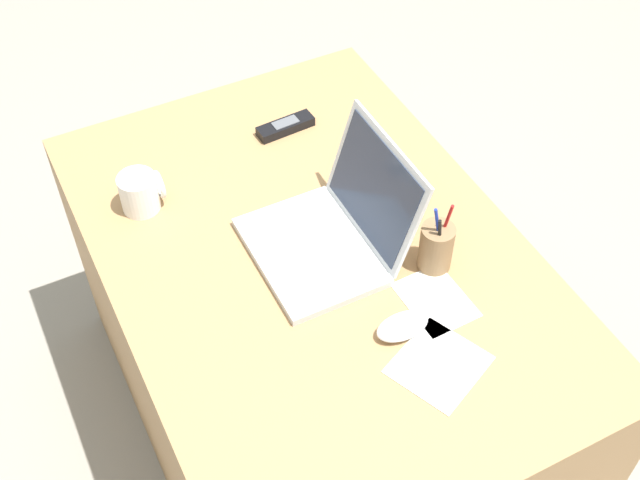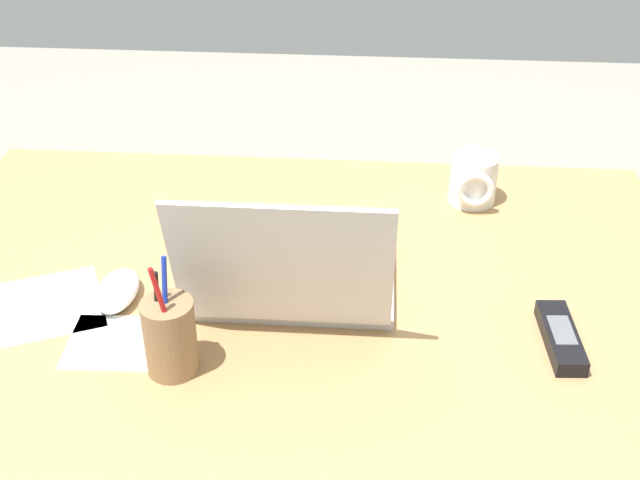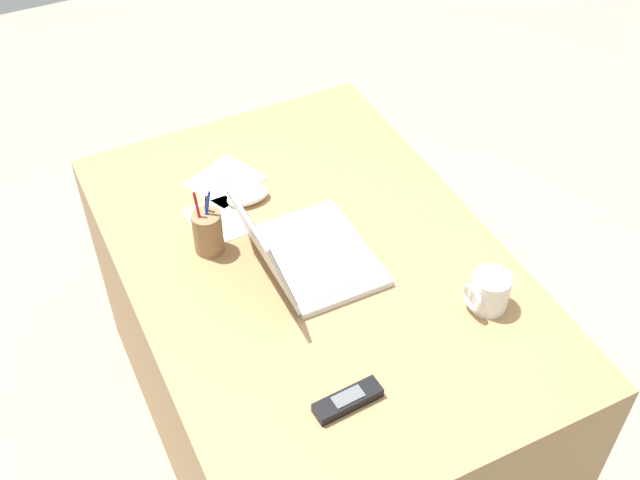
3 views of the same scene
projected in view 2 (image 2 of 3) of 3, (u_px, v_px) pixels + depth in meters
The scene contains 8 objects.
desk at pixel (297, 446), 1.52m from camera, with size 1.27×0.87×0.73m, color #A87C4F.
laptop at pixel (292, 273), 1.26m from camera, with size 0.32×0.31×0.25m.
computer_mouse at pixel (117, 291), 1.28m from camera, with size 0.06×0.11×0.03m, color white.
coffee_mug_white at pixel (473, 180), 1.52m from camera, with size 0.09×0.10×0.09m.
cordless_phone at pixel (561, 337), 1.20m from camera, with size 0.05×0.15×0.03m.
pen_holder at pixel (170, 336), 1.13m from camera, with size 0.07×0.07×0.18m.
paper_note_near_laptop at pixel (50, 305), 1.28m from camera, with size 0.15×0.17×0.00m, color white.
paper_note_left at pixel (124, 343), 1.20m from camera, with size 0.16×0.12×0.00m, color white.
Camera 2 is at (-0.12, 1.07, 1.50)m, focal length 46.94 mm.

